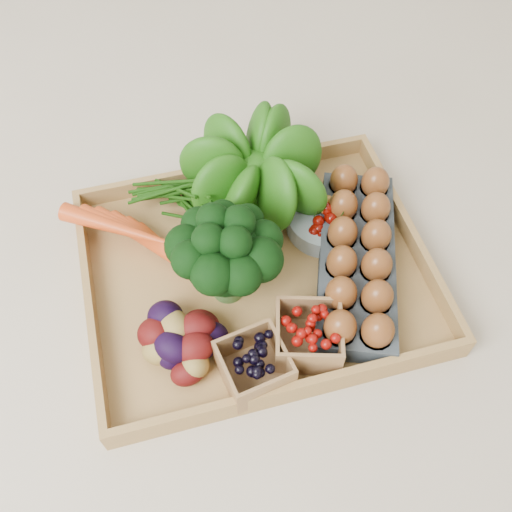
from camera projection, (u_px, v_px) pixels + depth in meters
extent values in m
plane|color=beige|center=(256.00, 276.00, 0.96)|extent=(4.00, 4.00, 0.00)
cube|color=#AE8449|center=(256.00, 274.00, 0.95)|extent=(0.55, 0.45, 0.01)
sphere|color=#1D500C|center=(255.00, 166.00, 0.96)|extent=(0.17, 0.17, 0.17)
cylinder|color=#8C9EA5|center=(325.00, 222.00, 0.98)|extent=(0.13, 0.13, 0.03)
cube|color=#3B444B|center=(356.00, 261.00, 0.93)|extent=(0.24, 0.36, 0.04)
cube|color=black|center=(254.00, 365.00, 0.82)|extent=(0.11, 0.11, 0.06)
cube|color=#710805|center=(308.00, 336.00, 0.84)|extent=(0.12, 0.12, 0.07)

